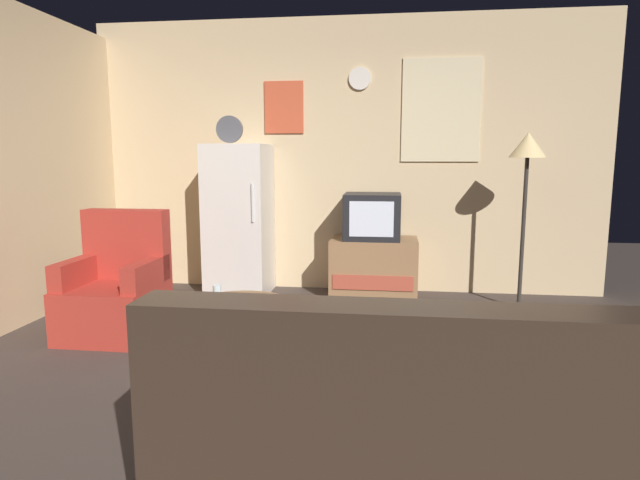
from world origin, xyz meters
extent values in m
plane|color=#3D332D|center=(0.00, 0.00, 0.00)|extent=(12.00, 12.00, 0.00)
cube|color=#D1B284|center=(0.00, 2.45, 1.38)|extent=(5.20, 0.10, 2.75)
cube|color=beige|center=(0.95, 2.39, 1.83)|extent=(0.76, 0.02, 1.00)
cube|color=#C64C2D|center=(-0.62, 2.39, 1.88)|extent=(0.40, 0.02, 0.52)
cylinder|color=silver|center=(0.15, 2.39, 2.15)|extent=(0.22, 0.03, 0.22)
cube|color=silver|center=(-1.03, 2.09, 0.75)|extent=(0.60, 0.60, 1.50)
cylinder|color=silver|center=(-0.81, 1.79, 0.95)|extent=(0.02, 0.02, 0.36)
cylinder|color=#4C4C51|center=(-1.08, 2.01, 1.64)|extent=(0.26, 0.04, 0.26)
cube|color=#8E6642|center=(0.33, 2.10, 0.29)|extent=(0.84, 0.52, 0.59)
cube|color=#AD4733|center=(0.33, 1.83, 0.21)|extent=(0.76, 0.01, 0.14)
cube|color=black|center=(0.30, 2.10, 0.81)|extent=(0.54, 0.50, 0.44)
cube|color=silver|center=(0.30, 1.85, 0.81)|extent=(0.41, 0.01, 0.33)
cylinder|color=#332D28|center=(1.66, 1.84, 0.01)|extent=(0.24, 0.24, 0.02)
cylinder|color=#332D28|center=(1.66, 1.84, 0.70)|extent=(0.04, 0.04, 1.40)
cone|color=#F2D18C|center=(1.66, 1.84, 1.48)|extent=(0.32, 0.32, 0.22)
cylinder|color=#8E6642|center=(-0.50, 0.20, 0.02)|extent=(0.72, 0.72, 0.04)
cylinder|color=#8E6642|center=(-0.50, 0.20, 0.21)|extent=(0.24, 0.24, 0.38)
cylinder|color=#8E6642|center=(-0.50, 0.20, 0.40)|extent=(0.72, 0.72, 0.04)
cylinder|color=silver|center=(-0.61, 0.10, 0.50)|extent=(0.05, 0.05, 0.15)
cylinder|color=silver|center=(-0.40, 0.09, 0.47)|extent=(0.08, 0.08, 0.09)
cube|color=black|center=(-0.55, 0.29, 0.44)|extent=(0.15, 0.06, 0.02)
cube|color=#A52D23|center=(-1.63, 0.68, 0.20)|extent=(0.68, 0.68, 0.40)
cube|color=#A52D23|center=(-1.63, 0.94, 0.68)|extent=(0.68, 0.16, 0.56)
cube|color=#A52D23|center=(-1.91, 0.68, 0.50)|extent=(0.12, 0.60, 0.20)
cube|color=#A52D23|center=(-1.35, 0.68, 0.50)|extent=(0.12, 0.60, 0.20)
cube|color=#38281E|center=(0.51, -1.17, 0.20)|extent=(1.70, 0.80, 0.40)
cube|color=#38281E|center=(0.51, -1.47, 0.66)|extent=(1.70, 0.20, 0.52)
camera|label=1|loc=(0.46, -3.08, 1.37)|focal=29.94mm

